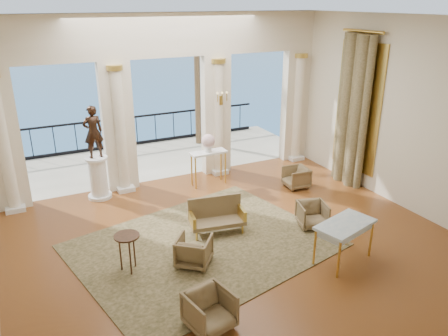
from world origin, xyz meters
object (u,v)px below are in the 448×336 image
armchair_b (312,214)px  armchair_d (194,249)px  armchair_a (210,309)px  statue (93,132)px  side_table (127,240)px  pedestal (98,178)px  armchair_c (296,176)px  console_table (208,157)px  game_table (345,227)px  settee (216,216)px

armchair_b → armchair_d: (-2.96, -0.22, 0.01)m
armchair_a → armchair_d: armchair_a is taller
statue → side_table: statue is taller
armchair_a → pedestal: 5.65m
armchair_c → console_table: (-2.04, 1.25, 0.47)m
armchair_c → console_table: console_table is taller
armchair_b → side_table: 4.16m
armchair_c → game_table: game_table is taller
game_table → armchair_c: bearing=54.1°
armchair_a → statue: (-0.55, 5.62, 1.42)m
console_table → armchair_b: bearing=-72.0°
side_table → armchair_c: bearing=20.2°
armchair_a → armchair_c: (4.37, 3.92, -0.03)m
settee → statue: 3.78m
armchair_c → side_table: (-5.10, -1.88, 0.35)m
game_table → armchair_d: bearing=140.9°
armchair_d → console_table: size_ratio=0.64×
armchair_c → game_table: size_ratio=0.47×
armchair_d → statue: statue is taller
armchair_b → statue: bearing=153.5°
armchair_b → armchair_c: (0.95, 1.98, -0.00)m
console_table → statue: bearing=170.6°
statue → console_table: size_ratio=1.31×
armchair_a → armchair_c: bearing=30.9°
pedestal → settee: bearing=-56.7°
armchair_d → settee: settee is taller
armchair_a → console_table: bearing=54.8°
statue → armchair_c: bearing=155.0°
armchair_b → armchair_d: 2.97m
armchair_a → pedestal: (-0.55, 5.62, 0.19)m
armchair_a → side_table: bearing=98.7°
armchair_a → statue: statue is taller
pedestal → console_table: size_ratio=1.10×
armchair_b → game_table: 1.48m
statue → side_table: 3.75m
settee → armchair_a: bearing=-107.8°
settee → pedestal: size_ratio=1.14×
statue → game_table: bearing=119.8°
settee → console_table: console_table is taller
armchair_d → game_table: (2.65, -1.17, 0.41)m
armchair_a → armchair_d: (0.46, 1.73, -0.02)m
armchair_c → pedestal: (-4.92, 1.70, 0.22)m
armchair_c → statue: bearing=-103.2°
console_table → pedestal: bearing=170.6°
statue → armchair_a: bearing=89.6°
game_table → statue: (-3.65, 5.07, 1.03)m
pedestal → armchair_b: bearing=-42.8°
armchair_a → armchair_b: size_ratio=1.09×
settee → statue: statue is taller
settee → side_table: settee is taller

